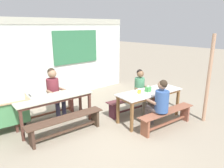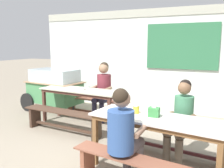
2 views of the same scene
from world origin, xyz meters
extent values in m
plane|color=gray|center=(0.00, 0.00, 0.00)|extent=(40.00, 40.00, 0.00)
cube|color=silver|center=(0.00, 2.87, 1.21)|extent=(6.12, 0.12, 2.42)
cube|color=#317149|center=(0.96, 2.78, 1.68)|extent=(1.71, 0.03, 1.11)
cube|color=#B1B2A2|center=(0.00, 2.89, 2.52)|extent=(6.12, 0.20, 0.20)
cube|color=#B8B9A1|center=(-0.84, 1.03, 0.76)|extent=(1.88, 0.72, 0.03)
cube|color=#533128|center=(-0.84, 1.03, 0.71)|extent=(1.80, 0.66, 0.06)
cube|color=#533128|center=(0.01, 1.22, 0.34)|extent=(0.06, 0.06, 0.68)
cube|color=#533128|center=(-0.02, 0.74, 0.34)|extent=(0.06, 0.06, 0.68)
cube|color=#533128|center=(-1.67, 1.33, 0.34)|extent=(0.06, 0.06, 0.68)
cube|color=#533128|center=(-1.70, 0.85, 0.34)|extent=(0.06, 0.06, 0.68)
cube|color=silver|center=(1.16, -0.27, 0.75)|extent=(1.86, 0.86, 0.03)
cube|color=brown|center=(1.16, -0.27, 0.71)|extent=(1.78, 0.79, 0.06)
cube|color=brown|center=(2.01, -0.11, 0.34)|extent=(0.07, 0.07, 0.68)
cube|color=brown|center=(1.94, -0.63, 0.34)|extent=(0.07, 0.07, 0.68)
cube|color=brown|center=(0.38, 0.09, 0.34)|extent=(0.07, 0.07, 0.68)
cube|color=brown|center=(0.32, -0.43, 0.34)|extent=(0.07, 0.07, 0.68)
cube|color=brown|center=(-0.80, 1.63, 0.42)|extent=(1.71, 0.37, 0.02)
cube|color=brown|center=(-0.08, 1.58, 0.21)|extent=(0.07, 0.22, 0.41)
cube|color=brown|center=(-1.53, 1.68, 0.21)|extent=(0.07, 0.22, 0.41)
cube|color=brown|center=(-0.80, 1.63, 0.10)|extent=(1.42, 0.14, 0.04)
cube|color=#493226|center=(-0.88, 0.44, 0.42)|extent=(1.80, 0.43, 0.02)
cube|color=#433325|center=(-0.11, 0.39, 0.21)|extent=(0.08, 0.27, 0.41)
cube|color=#422D23|center=(-1.65, 0.49, 0.21)|extent=(0.08, 0.27, 0.41)
cube|color=#493226|center=(-0.88, 0.44, 0.10)|extent=(1.50, 0.14, 0.04)
cube|color=#55292C|center=(1.23, 0.32, 0.42)|extent=(1.77, 0.52, 0.02)
cube|color=#542B2A|center=(1.98, 0.23, 0.21)|extent=(0.09, 0.27, 0.41)
cube|color=#552734|center=(0.49, 0.41, 0.21)|extent=(0.09, 0.27, 0.41)
cube|color=#55292C|center=(1.23, 0.32, 0.10)|extent=(1.46, 0.22, 0.04)
cube|color=brown|center=(1.09, -0.86, 0.42)|extent=(1.68, 0.47, 0.02)
cube|color=brown|center=(1.80, -0.94, 0.21)|extent=(0.09, 0.24, 0.41)
cube|color=brown|center=(0.39, -0.77, 0.21)|extent=(0.09, 0.24, 0.41)
cube|color=brown|center=(1.09, -0.86, 0.10)|extent=(1.37, 0.21, 0.04)
cylinder|color=#333333|center=(-1.40, 1.55, 0.12)|extent=(0.05, 0.05, 0.24)
cylinder|color=#3F3F3F|center=(-1.16, 1.52, 0.65)|extent=(0.13, 0.73, 0.04)
cylinder|color=#6A6051|center=(1.26, -0.04, 0.22)|extent=(0.11, 0.11, 0.43)
cylinder|color=#6A6051|center=(1.43, -0.08, 0.22)|extent=(0.11, 0.11, 0.43)
cylinder|color=#6A6051|center=(1.30, 0.14, 0.48)|extent=(0.21, 0.42, 0.13)
cylinder|color=#6A6051|center=(1.47, 0.10, 0.48)|extent=(0.21, 0.42, 0.13)
cylinder|color=#427F5A|center=(1.42, 0.30, 0.72)|extent=(0.28, 0.28, 0.50)
sphere|color=brown|center=(1.42, 0.28, 1.10)|extent=(0.19, 0.19, 0.19)
sphere|color=black|center=(1.42, 0.31, 1.13)|extent=(0.18, 0.18, 0.18)
cylinder|color=brown|center=(1.23, 0.16, 0.71)|extent=(0.13, 0.31, 0.11)
cylinder|color=brown|center=(1.54, 0.09, 0.71)|extent=(0.13, 0.31, 0.09)
cylinder|color=#635B5D|center=(1.00, -0.49, 0.22)|extent=(0.11, 0.11, 0.43)
cylinder|color=#635B5D|center=(0.82, -0.47, 0.22)|extent=(0.11, 0.11, 0.43)
cylinder|color=#635B5D|center=(0.99, -0.67, 0.48)|extent=(0.17, 0.40, 0.13)
cylinder|color=#635B5D|center=(0.81, -0.65, 0.48)|extent=(0.17, 0.40, 0.13)
cylinder|color=#335492|center=(0.88, -0.83, 0.72)|extent=(0.32, 0.32, 0.50)
sphere|color=#8F6953|center=(0.88, -0.81, 1.11)|extent=(0.20, 0.20, 0.20)
sphere|color=#2D2319|center=(0.88, -0.84, 1.14)|extent=(0.19, 0.19, 0.19)
cylinder|color=#8F6953|center=(1.07, -0.67, 0.71)|extent=(0.10, 0.31, 0.11)
cylinder|color=#8F6953|center=(0.72, -0.64, 0.71)|extent=(0.10, 0.31, 0.09)
cylinder|color=#302E47|center=(-0.64, 1.27, 0.22)|extent=(0.11, 0.11, 0.43)
cylinder|color=#302E47|center=(-0.46, 1.28, 0.22)|extent=(0.11, 0.11, 0.43)
cylinder|color=#302E47|center=(-0.65, 1.44, 0.48)|extent=(0.15, 0.39, 0.13)
cylinder|color=#302E47|center=(-0.47, 1.45, 0.48)|extent=(0.15, 0.39, 0.13)
cylinder|color=maroon|center=(-0.57, 1.61, 0.76)|extent=(0.32, 0.32, 0.57)
sphere|color=#8D6A50|center=(-0.57, 1.59, 1.18)|extent=(0.23, 0.23, 0.23)
sphere|color=#2D2319|center=(-0.57, 1.62, 1.22)|extent=(0.21, 0.21, 0.21)
cylinder|color=#8D6A50|center=(-0.74, 1.42, 0.75)|extent=(0.08, 0.31, 0.09)
cylinder|color=#8D6A50|center=(-0.38, 1.44, 0.75)|extent=(0.08, 0.30, 0.07)
cube|color=#3D8C46|center=(1.11, -0.25, 0.83)|extent=(0.14, 0.11, 0.12)
cube|color=white|center=(1.11, -0.25, 0.90)|extent=(0.06, 0.03, 0.02)
cylinder|color=yellow|center=(0.84, -0.19, 0.82)|extent=(0.09, 0.09, 0.10)
cylinder|color=white|center=(0.84, -0.19, 0.88)|extent=(0.08, 0.08, 0.02)
cylinder|color=silver|center=(-0.79, 1.01, 0.79)|extent=(0.13, 0.13, 0.04)
cylinder|color=tan|center=(2.14, -1.30, 1.11)|extent=(0.09, 0.09, 2.21)
camera|label=1|loc=(-2.96, -3.38, 2.40)|focal=33.38mm
camera|label=2|loc=(1.91, -3.31, 1.72)|focal=38.72mm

